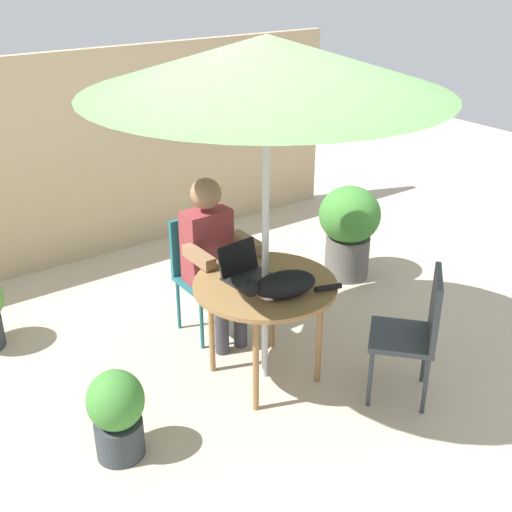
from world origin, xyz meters
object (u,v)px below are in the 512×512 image
chair_occupied (202,266)px  person_seated (212,252)px  patio_umbrella (267,65)px  potted_plant_near_fence (117,413)px  chair_empty (417,327)px  laptop (243,267)px  cat (281,286)px  potted_plant_by_chair (349,227)px  patio_table (265,292)px

chair_occupied → person_seated: (0.00, -0.16, 0.17)m
patio_umbrella → chair_occupied: 1.75m
person_seated → potted_plant_near_fence: 1.42m
chair_empty → laptop: laptop is taller
person_seated → cat: size_ratio=1.95×
chair_empty → potted_plant_near_fence: bearing=161.4°
chair_occupied → cat: cat is taller
person_seated → potted_plant_by_chair: (1.49, 0.15, -0.22)m
chair_occupied → potted_plant_near_fence: size_ratio=1.59×
patio_umbrella → person_seated: 1.53m
patio_umbrella → person_seated: bearing=90.0°
chair_occupied → patio_table: bearing=-90.0°
chair_occupied → potted_plant_by_chair: size_ratio=1.07×
patio_umbrella → potted_plant_by_chair: 2.33m
laptop → cat: laptop is taller
laptop → potted_plant_near_fence: 1.21m
chair_empty → patio_umbrella: bearing=131.8°
laptop → patio_umbrella: bearing=-68.5°
laptop → potted_plant_near_fence: size_ratio=0.57×
person_seated → laptop: 0.49m
patio_table → patio_umbrella: patio_umbrella is taller
patio_table → person_seated: size_ratio=0.76×
patio_table → potted_plant_near_fence: 1.19m
potted_plant_near_fence → laptop: bearing=15.0°
laptop → cat: (0.03, -0.37, 0.02)m
cat → potted_plant_by_chair: cat is taller
cat → potted_plant_by_chair: size_ratio=0.76×
patio_umbrella → potted_plant_by_chair: (1.49, 0.79, -1.61)m
potted_plant_by_chair → person_seated: bearing=-174.1°
cat → chair_empty: bearing=-36.7°
chair_empty → person_seated: 1.52m
chair_occupied → laptop: bearing=-95.7°
chair_empty → laptop: (-0.71, 0.88, 0.26)m
chair_occupied → laptop: (-0.06, -0.63, 0.26)m
person_seated → laptop: (-0.06, -0.48, 0.09)m
person_seated → patio_umbrella: bearing=-90.0°
potted_plant_near_fence → potted_plant_by_chair: size_ratio=0.68×
potted_plant_by_chair → patio_table: bearing=-152.1°
chair_empty → potted_plant_by_chair: size_ratio=1.07×
potted_plant_near_fence → potted_plant_by_chair: potted_plant_by_chair is taller
patio_umbrella → potted_plant_by_chair: patio_umbrella is taller
patio_umbrella → laptop: patio_umbrella is taller
person_seated → cat: bearing=-92.4°
chair_occupied → person_seated: size_ratio=0.72×
patio_table → chair_empty: (0.65, -0.72, -0.13)m
potted_plant_by_chair → patio_umbrella: bearing=-152.1°
patio_umbrella → cat: size_ratio=3.56×
patio_umbrella → cat: patio_umbrella is taller
chair_occupied → chair_empty: 1.65m
patio_umbrella → chair_empty: bearing=-48.2°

